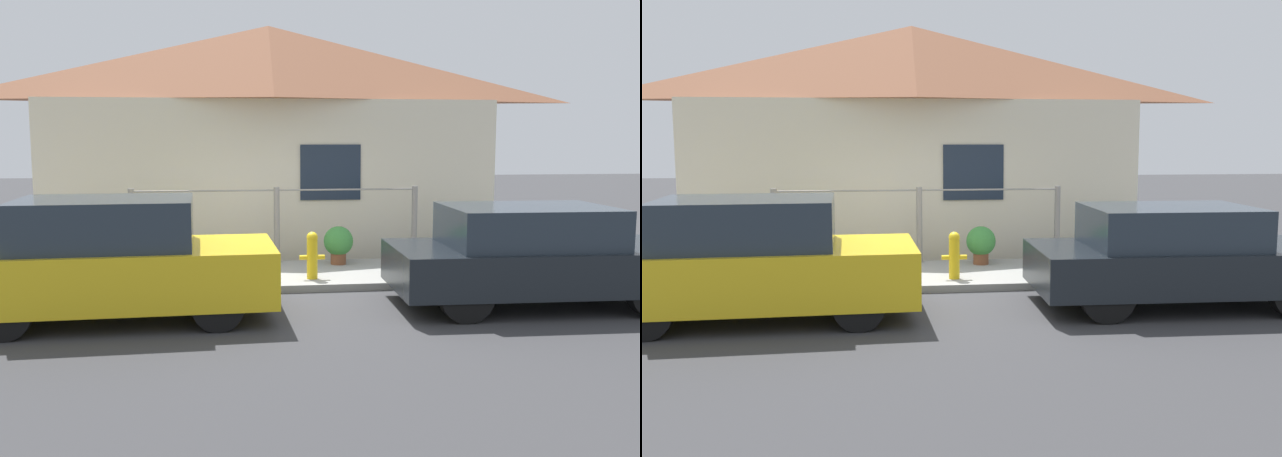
# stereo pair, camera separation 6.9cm
# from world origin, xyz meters

# --- Properties ---
(ground_plane) EXTENTS (60.00, 60.00, 0.00)m
(ground_plane) POSITION_xyz_m (0.00, 0.00, 0.00)
(ground_plane) COLOR #38383A
(sidewalk) EXTENTS (24.00, 2.09, 0.11)m
(sidewalk) POSITION_xyz_m (0.00, 1.04, 0.06)
(sidewalk) COLOR gray
(sidewalk) RESTS_ON ground_plane
(house) EXTENTS (8.68, 2.23, 4.33)m
(house) POSITION_xyz_m (0.00, 3.71, 3.41)
(house) COLOR beige
(house) RESTS_ON ground_plane
(fence) EXTENTS (4.90, 0.10, 1.29)m
(fence) POSITION_xyz_m (0.00, 1.94, 0.82)
(fence) COLOR gray
(fence) RESTS_ON sidewalk
(car_left) EXTENTS (3.85, 1.89, 1.50)m
(car_left) POSITION_xyz_m (-2.20, -1.16, 0.74)
(car_left) COLOR gold
(car_left) RESTS_ON ground_plane
(car_right) EXTENTS (3.93, 1.88, 1.34)m
(car_right) POSITION_xyz_m (3.21, -1.16, 0.68)
(car_right) COLOR black
(car_right) RESTS_ON ground_plane
(fire_hydrant) EXTENTS (0.39, 0.17, 0.72)m
(fire_hydrant) POSITION_xyz_m (0.43, 0.47, 0.49)
(fire_hydrant) COLOR yellow
(fire_hydrant) RESTS_ON sidewalk
(potted_plant_near_hydrant) EXTENTS (0.50, 0.50, 0.64)m
(potted_plant_near_hydrant) POSITION_xyz_m (1.01, 1.64, 0.48)
(potted_plant_near_hydrant) COLOR brown
(potted_plant_near_hydrant) RESTS_ON sidewalk
(potted_plant_by_fence) EXTENTS (0.45, 0.45, 0.54)m
(potted_plant_by_fence) POSITION_xyz_m (-2.04, 1.48, 0.40)
(potted_plant_by_fence) COLOR brown
(potted_plant_by_fence) RESTS_ON sidewalk
(potted_plant_corner) EXTENTS (0.48, 0.48, 0.56)m
(potted_plant_corner) POSITION_xyz_m (3.39, 1.75, 0.41)
(potted_plant_corner) COLOR slate
(potted_plant_corner) RESTS_ON sidewalk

